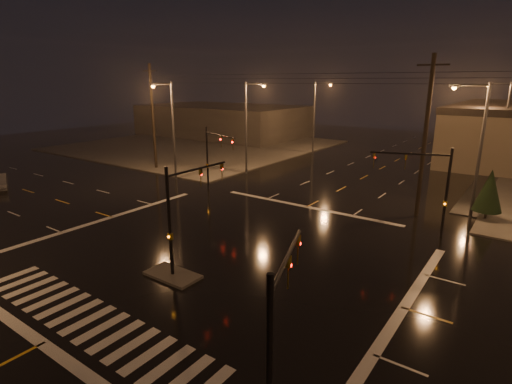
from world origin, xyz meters
TOP-DOWN VIEW (x-y plane):
  - ground at (0.00, 0.00)m, footprint 140.00×140.00m
  - sidewalk_nw at (-30.00, 30.00)m, footprint 36.00×36.00m
  - median_island at (0.00, -4.00)m, footprint 3.00×1.60m
  - crosswalk at (0.00, -9.00)m, footprint 15.00×2.60m
  - stop_bar_near at (0.00, -11.00)m, footprint 16.00×0.50m
  - stop_bar_far at (0.00, 11.00)m, footprint 16.00×0.50m
  - commercial_block at (-35.00, 42.00)m, footprint 30.00×18.00m
  - signal_mast_median at (0.00, -3.07)m, footprint 0.25×4.59m
  - signal_mast_ne at (9.50, 10.14)m, footprint 4.84×1.86m
  - signal_mast_nw at (-9.50, 10.14)m, footprint 4.84×1.86m
  - signal_mast_se at (10.23, -9.75)m, footprint 1.55×3.87m
  - streetlight_1 at (-11.18, 18.00)m, footprint 2.77×0.32m
  - streetlight_2 at (-11.18, 34.00)m, footprint 2.77×0.32m
  - streetlight_3 at (11.18, 16.00)m, footprint 2.77×0.32m
  - streetlight_4 at (11.18, 36.00)m, footprint 2.77×0.32m
  - streetlight_5 at (-16.00, 11.18)m, footprint 0.32×2.77m
  - utility_pole_0 at (-22.00, 14.00)m, footprint 2.20×0.32m
  - utility_pole_1 at (8.00, 14.00)m, footprint 2.20×0.32m
  - conifer_0 at (12.48, 16.03)m, footprint 2.04×2.04m

SIDE VIEW (x-z plane):
  - ground at x=0.00m, z-range 0.00..0.00m
  - crosswalk at x=0.00m, z-range 0.00..0.01m
  - stop_bar_near at x=0.00m, z-range 0.00..0.01m
  - stop_bar_far at x=0.00m, z-range 0.00..0.01m
  - sidewalk_nw at x=-30.00m, z-range 0.00..0.12m
  - median_island at x=0.00m, z-range 0.00..0.15m
  - conifer_0 at x=12.48m, z-range 0.35..4.24m
  - commercial_block at x=-35.00m, z-range 0.00..5.60m
  - signal_mast_se at x=10.23m, z-range 0.71..6.71m
  - signal_mast_median at x=0.00m, z-range 0.75..6.75m
  - signal_mast_ne at x=9.50m, z-range 0.79..6.79m
  - signal_mast_nw at x=-9.50m, z-range 0.79..6.79m
  - streetlight_1 at x=-11.18m, z-range 0.80..10.80m
  - streetlight_2 at x=-11.18m, z-range 0.80..10.80m
  - streetlight_3 at x=11.18m, z-range 0.80..10.80m
  - streetlight_4 at x=11.18m, z-range 0.80..10.80m
  - streetlight_5 at x=-16.00m, z-range 0.80..10.80m
  - utility_pole_0 at x=-22.00m, z-range 0.13..12.13m
  - utility_pole_1 at x=8.00m, z-range 0.13..12.13m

